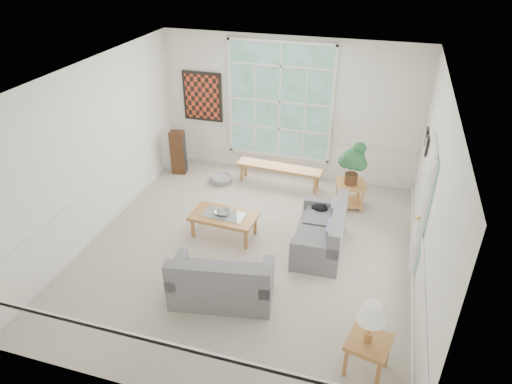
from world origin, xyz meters
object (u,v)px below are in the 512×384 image
loveseat_right (320,229)px  coffee_table (224,225)px  end_table (349,195)px  side_table (367,355)px  loveseat_front (222,276)px

loveseat_right → coffee_table: (-1.70, -0.10, -0.19)m
loveseat_right → coffee_table: size_ratio=1.29×
loveseat_right → end_table: size_ratio=2.80×
side_table → end_table: bearing=99.6°
loveseat_right → loveseat_front: (-1.17, -1.62, -0.00)m
loveseat_front → coffee_table: loveseat_front is taller
loveseat_front → side_table: size_ratio=2.91×
loveseat_front → side_table: loveseat_front is taller
side_table → loveseat_right: bearing=113.0°
loveseat_front → coffee_table: bearing=99.2°
coffee_table → loveseat_front: bearing=-68.0°
loveseat_front → coffee_table: size_ratio=1.29×
coffee_table → end_table: 2.60m
loveseat_right → coffee_table: 1.71m
coffee_table → side_table: size_ratio=2.26×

